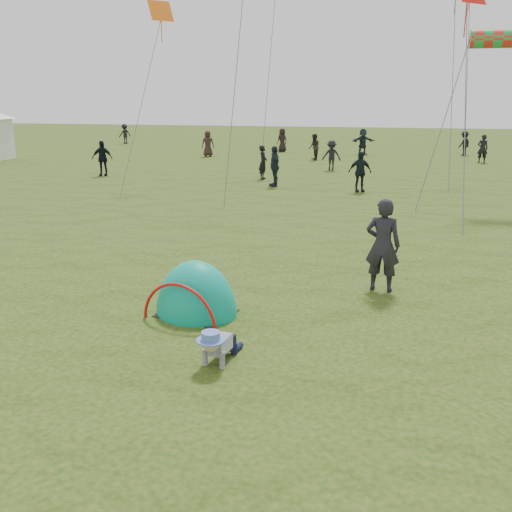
# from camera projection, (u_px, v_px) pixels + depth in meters

# --- Properties ---
(ground) EXTENTS (140.00, 140.00, 0.00)m
(ground) POSITION_uv_depth(u_px,v_px,m) (294.00, 354.00, 8.95)
(ground) COLOR #183B09
(crawling_toddler) EXTENTS (0.66, 0.86, 0.60)m
(crawling_toddler) POSITION_uv_depth(u_px,v_px,m) (218.00, 344.00, 8.56)
(crawling_toddler) COLOR black
(crawling_toddler) RESTS_ON ground
(popup_tent) EXTENTS (1.82, 1.62, 2.03)m
(popup_tent) POSITION_uv_depth(u_px,v_px,m) (197.00, 314.00, 10.60)
(popup_tent) COLOR #089562
(popup_tent) RESTS_ON ground
(standing_adult) EXTENTS (0.76, 0.55, 1.94)m
(standing_adult) POSITION_uv_depth(u_px,v_px,m) (383.00, 245.00, 11.63)
(standing_adult) COLOR black
(standing_adult) RESTS_ON ground
(crowd_person_0) EXTENTS (0.40, 0.60, 1.63)m
(crowd_person_0) POSITION_uv_depth(u_px,v_px,m) (263.00, 162.00, 27.67)
(crowd_person_0) COLOR black
(crowd_person_0) RESTS_ON ground
(crowd_person_1) EXTENTS (0.87, 0.97, 1.64)m
(crowd_person_1) POSITION_uv_depth(u_px,v_px,m) (314.00, 147.00, 36.02)
(crowd_person_1) COLOR #2A231F
(crowd_person_1) RESTS_ON ground
(crowd_person_2) EXTENTS (1.10, 0.65, 1.76)m
(crowd_person_2) POSITION_uv_depth(u_px,v_px,m) (102.00, 158.00, 28.83)
(crowd_person_2) COLOR black
(crowd_person_2) RESTS_ON ground
(crowd_person_3) EXTENTS (1.08, 0.67, 1.61)m
(crowd_person_3) POSITION_uv_depth(u_px,v_px,m) (331.00, 155.00, 31.08)
(crowd_person_3) COLOR black
(crowd_person_3) RESTS_ON ground
(crowd_person_4) EXTENTS (0.95, 0.75, 1.70)m
(crowd_person_4) POSITION_uv_depth(u_px,v_px,m) (208.00, 144.00, 38.24)
(crowd_person_4) COLOR black
(crowd_person_4) RESTS_ON ground
(crowd_person_8) EXTENTS (1.08, 0.76, 1.70)m
(crowd_person_8) POSITION_uv_depth(u_px,v_px,m) (360.00, 172.00, 23.94)
(crowd_person_8) COLOR black
(crowd_person_8) RESTS_ON ground
(crowd_person_9) EXTENTS (1.15, 1.20, 1.63)m
(crowd_person_9) POSITION_uv_depth(u_px,v_px,m) (464.00, 143.00, 38.95)
(crowd_person_9) COLOR black
(crowd_person_9) RESTS_ON ground
(crowd_person_10) EXTENTS (0.96, 0.95, 1.67)m
(crowd_person_10) POSITION_uv_depth(u_px,v_px,m) (282.00, 140.00, 41.58)
(crowd_person_10) COLOR black
(crowd_person_10) RESTS_ON ground
(crowd_person_11) EXTENTS (1.72, 1.16, 1.78)m
(crowd_person_11) POSITION_uv_depth(u_px,v_px,m) (363.00, 142.00, 39.34)
(crowd_person_11) COLOR #1B232B
(crowd_person_11) RESTS_ON ground
(crowd_person_12) EXTENTS (0.62, 0.41, 1.69)m
(crowd_person_12) POSITION_uv_depth(u_px,v_px,m) (483.00, 149.00, 34.57)
(crowd_person_12) COLOR black
(crowd_person_12) RESTS_ON ground
(crowd_person_14) EXTENTS (0.87, 1.13, 1.79)m
(crowd_person_14) POSITION_uv_depth(u_px,v_px,m) (274.00, 166.00, 25.46)
(crowd_person_14) COLOR #1E272F
(crowd_person_14) RESTS_ON ground
(crowd_person_15) EXTENTS (1.14, 1.22, 1.65)m
(crowd_person_15) POSITION_uv_depth(u_px,v_px,m) (125.00, 134.00, 48.83)
(crowd_person_15) COLOR black
(crowd_person_15) RESTS_ON ground
(diamond_kite_1) EXTENTS (1.09, 1.09, 0.89)m
(diamond_kite_1) POSITION_uv_depth(u_px,v_px,m) (161.00, 11.00, 24.85)
(diamond_kite_1) COLOR #E4600A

